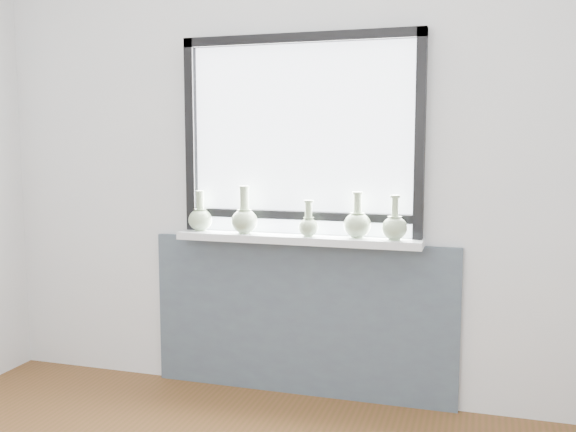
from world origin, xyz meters
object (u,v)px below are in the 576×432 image
(vase_c, at_px, (308,225))
(vase_d, at_px, (357,223))
(windowsill, at_px, (297,239))
(vase_e, at_px, (395,226))
(vase_b, at_px, (244,218))
(vase_a, at_px, (200,218))

(vase_c, distance_m, vase_d, 0.25)
(windowsill, distance_m, vase_e, 0.52)
(vase_b, bearing_deg, vase_c, -1.11)
(vase_c, xyz_separation_m, vase_d, (0.25, 0.03, 0.01))
(vase_d, bearing_deg, vase_a, 179.85)
(windowsill, bearing_deg, vase_e, -1.55)
(windowsill, height_order, vase_c, vase_c)
(vase_b, bearing_deg, vase_a, 173.91)
(windowsill, bearing_deg, vase_b, -175.77)
(vase_c, relative_size, vase_d, 0.80)
(vase_d, bearing_deg, vase_b, -177.49)
(windowsill, height_order, vase_e, vase_e)
(vase_c, bearing_deg, vase_a, 176.74)
(vase_c, bearing_deg, vase_e, 1.85)
(vase_b, xyz_separation_m, vase_d, (0.61, 0.03, -0.01))
(vase_b, distance_m, vase_e, 0.80)
(vase_b, relative_size, vase_d, 1.08)
(vase_c, height_order, vase_e, vase_e)
(vase_c, relative_size, vase_e, 0.84)
(vase_a, relative_size, vase_c, 1.17)
(vase_c, distance_m, vase_e, 0.45)
(windowsill, relative_size, vase_c, 6.93)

